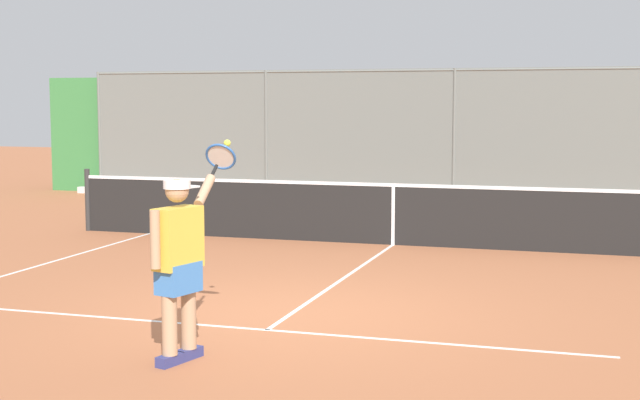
% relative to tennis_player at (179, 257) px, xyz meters
% --- Properties ---
extents(ground_plane, '(60.00, 60.00, 0.00)m').
position_rel_tennis_player_xyz_m(ground_plane, '(-0.33, -1.93, -0.91)').
color(ground_plane, '#A8603D').
extents(court_line_markings, '(8.45, 10.20, 0.01)m').
position_rel_tennis_player_xyz_m(court_line_markings, '(-0.33, -0.92, -0.91)').
color(court_line_markings, white).
rests_on(court_line_markings, ground).
extents(fence_backdrop, '(20.28, 1.37, 2.93)m').
position_rel_tennis_player_xyz_m(fence_backdrop, '(-0.33, -13.38, 0.48)').
color(fence_backdrop, slate).
rests_on(fence_backdrop, ground).
extents(tennis_net, '(10.86, 0.09, 1.07)m').
position_rel_tennis_player_xyz_m(tennis_net, '(-0.33, -6.82, -0.42)').
color(tennis_net, '#2D2D2D').
rests_on(tennis_net, ground).
extents(tennis_player, '(0.35, 1.36, 1.86)m').
position_rel_tennis_player_xyz_m(tennis_player, '(0.00, 0.00, 0.00)').
color(tennis_player, navy).
rests_on(tennis_player, ground).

